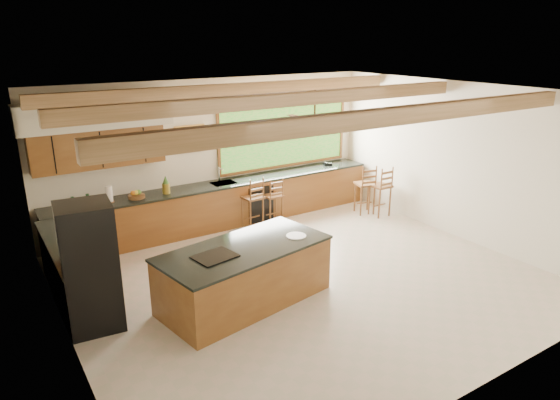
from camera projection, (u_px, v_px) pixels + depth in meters
ground at (305, 278)px, 8.20m from camera, size 7.20×7.20×0.00m
room_shell at (275, 140)px, 7.94m from camera, size 7.27×6.54×3.02m
counter_run at (195, 217)px, 9.65m from camera, size 7.12×3.10×1.27m
island at (245, 274)px, 7.37m from camera, size 2.70×1.61×0.90m
refrigerator at (90, 267)px, 6.59m from camera, size 0.75×0.74×1.77m
bar_stool_a at (254, 199)px, 10.12m from camera, size 0.42×0.42×1.10m
bar_stool_b at (274, 197)px, 10.39m from camera, size 0.38×0.38×1.02m
bar_stool_c at (367, 185)px, 10.99m from camera, size 0.50×0.50×1.12m
bar_stool_d at (382, 187)px, 10.84m from camera, size 0.40×0.40×1.12m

